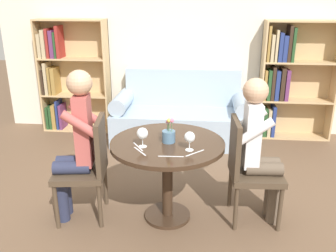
{
  "coord_description": "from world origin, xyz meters",
  "views": [
    {
      "loc": [
        0.27,
        -2.67,
        1.81
      ],
      "look_at": [
        0.0,
        0.05,
        0.83
      ],
      "focal_mm": 38.0,
      "sensor_mm": 36.0,
      "label": 1
    }
  ],
  "objects": [
    {
      "name": "flower_vase",
      "position": [
        0.01,
        0.0,
        0.78
      ],
      "size": [
        0.11,
        0.11,
        0.21
      ],
      "color": "slate",
      "rests_on": "round_table"
    },
    {
      "name": "fork_right_setting",
      "position": [
        0.23,
        -0.2,
        0.71
      ],
      "size": [
        0.14,
        0.14,
        0.0
      ],
      "color": "silver",
      "rests_on": "round_table"
    },
    {
      "name": "person_left",
      "position": [
        -0.75,
        -0.06,
        0.69
      ],
      "size": [
        0.44,
        0.38,
        1.3
      ],
      "rotation": [
        0.0,
        0.0,
        -1.44
      ],
      "color": "#282D47",
      "rests_on": "ground_plane"
    },
    {
      "name": "ground_plane",
      "position": [
        0.0,
        0.0,
        0.0
      ],
      "size": [
        16.0,
        16.0,
        0.0
      ],
      "primitive_type": "plane",
      "color": "brown"
    },
    {
      "name": "back_wall",
      "position": [
        0.0,
        2.29,
        1.35
      ],
      "size": [
        5.2,
        0.05,
        2.7
      ],
      "color": "silver",
      "rests_on": "ground_plane"
    },
    {
      "name": "fork_left_setting",
      "position": [
        0.06,
        -0.28,
        0.71
      ],
      "size": [
        0.19,
        0.02,
        0.0
      ],
      "color": "silver",
      "rests_on": "round_table"
    },
    {
      "name": "knife_right_setting",
      "position": [
        -0.22,
        -0.13,
        0.71
      ],
      "size": [
        0.11,
        0.17,
        0.0
      ],
      "color": "silver",
      "rests_on": "round_table"
    },
    {
      "name": "knife_left_setting",
      "position": [
        -0.19,
        -0.21,
        0.71
      ],
      "size": [
        0.12,
        0.16,
        0.0
      ],
      "color": "silver",
      "rests_on": "round_table"
    },
    {
      "name": "person_right",
      "position": [
        0.76,
        0.07,
        0.66
      ],
      "size": [
        0.43,
        0.36,
        1.24
      ],
      "rotation": [
        0.0,
        0.0,
        1.63
      ],
      "color": "brown",
      "rests_on": "ground_plane"
    },
    {
      "name": "chair_left",
      "position": [
        -0.67,
        -0.04,
        0.49
      ],
      "size": [
        0.47,
        0.47,
        0.9
      ],
      "rotation": [
        0.0,
        0.0,
        -1.44
      ],
      "color": "#473828",
      "rests_on": "ground_plane"
    },
    {
      "name": "bookshelf_left",
      "position": [
        -1.65,
        2.13,
        0.78
      ],
      "size": [
        0.96,
        0.28,
        1.56
      ],
      "color": "tan",
      "rests_on": "ground_plane"
    },
    {
      "name": "chair_right",
      "position": [
        0.67,
        0.06,
        0.49
      ],
      "size": [
        0.45,
        0.45,
        0.9
      ],
      "rotation": [
        0.0,
        0.0,
        1.63
      ],
      "color": "#473828",
      "rests_on": "ground_plane"
    },
    {
      "name": "round_table",
      "position": [
        0.0,
        0.0,
        0.57
      ],
      "size": [
        0.94,
        0.94,
        0.71
      ],
      "color": "#382619",
      "rests_on": "ground_plane"
    },
    {
      "name": "wine_glass_right",
      "position": [
        0.19,
        -0.15,
        0.82
      ],
      "size": [
        0.08,
        0.08,
        0.15
      ],
      "color": "white",
      "rests_on": "round_table"
    },
    {
      "name": "couch",
      "position": [
        0.0,
        1.86,
        0.31
      ],
      "size": [
        1.79,
        0.8,
        0.92
      ],
      "color": "#9EB2C6",
      "rests_on": "ground_plane"
    },
    {
      "name": "wine_glass_left",
      "position": [
        -0.18,
        -0.12,
        0.82
      ],
      "size": [
        0.09,
        0.09,
        0.16
      ],
      "color": "white",
      "rests_on": "round_table"
    },
    {
      "name": "bookshelf_right",
      "position": [
        1.39,
        2.13,
        0.8
      ],
      "size": [
        0.96,
        0.28,
        1.56
      ],
      "color": "tan",
      "rests_on": "ground_plane"
    }
  ]
}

